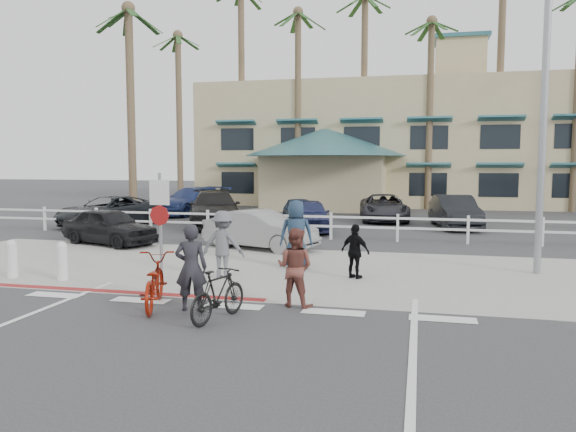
% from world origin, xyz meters
% --- Properties ---
extents(ground, '(140.00, 140.00, 0.00)m').
position_xyz_m(ground, '(0.00, 0.00, 0.00)').
color(ground, '#333335').
extents(bike_path, '(12.00, 16.00, 0.01)m').
position_xyz_m(bike_path, '(0.00, -2.00, 0.00)').
color(bike_path, '#333335').
rests_on(bike_path, ground).
extents(sidewalk_plaza, '(22.00, 7.00, 0.01)m').
position_xyz_m(sidewalk_plaza, '(0.00, 4.50, 0.01)').
color(sidewalk_plaza, gray).
rests_on(sidewalk_plaza, ground).
extents(cross_street, '(40.00, 5.00, 0.01)m').
position_xyz_m(cross_street, '(0.00, 8.50, 0.00)').
color(cross_street, '#333335').
rests_on(cross_street, ground).
extents(parking_lot, '(50.00, 16.00, 0.01)m').
position_xyz_m(parking_lot, '(0.00, 18.00, 0.00)').
color(parking_lot, '#333335').
rests_on(parking_lot, ground).
extents(curb_red, '(7.00, 0.25, 0.02)m').
position_xyz_m(curb_red, '(-3.00, 1.20, 0.01)').
color(curb_red, maroon).
rests_on(curb_red, ground).
extents(rail_fence, '(29.40, 0.16, 1.00)m').
position_xyz_m(rail_fence, '(0.50, 10.50, 0.50)').
color(rail_fence, silver).
rests_on(rail_fence, ground).
extents(building, '(28.00, 16.00, 11.30)m').
position_xyz_m(building, '(2.00, 31.00, 5.65)').
color(building, '#C3B486').
rests_on(building, ground).
extents(sign_post, '(0.50, 0.10, 2.90)m').
position_xyz_m(sign_post, '(-2.30, 2.20, 1.45)').
color(sign_post, gray).
rests_on(sign_post, ground).
extents(bollard_0, '(0.26, 0.26, 0.95)m').
position_xyz_m(bollard_0, '(-4.80, 2.00, 0.47)').
color(bollard_0, silver).
rests_on(bollard_0, ground).
extents(bollard_1, '(0.26, 0.26, 0.95)m').
position_xyz_m(bollard_1, '(-6.20, 2.00, 0.47)').
color(bollard_1, silver).
rests_on(bollard_1, ground).
extents(streetlight_0, '(0.60, 2.00, 9.00)m').
position_xyz_m(streetlight_0, '(6.50, 5.50, 4.50)').
color(streetlight_0, gray).
rests_on(streetlight_0, ground).
extents(palm_0, '(4.00, 4.00, 15.00)m').
position_xyz_m(palm_0, '(-16.00, 26.00, 7.50)').
color(palm_0, '#1C4018').
rests_on(palm_0, ground).
extents(palm_1, '(4.00, 4.00, 13.00)m').
position_xyz_m(palm_1, '(-12.00, 25.00, 6.50)').
color(palm_1, '#1C4018').
rests_on(palm_1, ground).
extents(palm_2, '(4.00, 4.00, 16.00)m').
position_xyz_m(palm_2, '(-8.00, 26.00, 8.00)').
color(palm_2, '#1C4018').
rests_on(palm_2, ground).
extents(palm_3, '(4.00, 4.00, 14.00)m').
position_xyz_m(palm_3, '(-4.00, 25.00, 7.00)').
color(palm_3, '#1C4018').
rests_on(palm_3, ground).
extents(palm_4, '(4.00, 4.00, 15.00)m').
position_xyz_m(palm_4, '(0.00, 26.00, 7.50)').
color(palm_4, '#1C4018').
rests_on(palm_4, ground).
extents(palm_5, '(4.00, 4.00, 13.00)m').
position_xyz_m(palm_5, '(4.00, 25.00, 6.50)').
color(palm_5, '#1C4018').
rests_on(palm_5, ground).
extents(palm_6, '(4.00, 4.00, 17.00)m').
position_xyz_m(palm_6, '(8.00, 26.00, 8.50)').
color(palm_6, '#1C4018').
rests_on(palm_6, ground).
extents(palm_10, '(4.00, 4.00, 12.00)m').
position_xyz_m(palm_10, '(-10.00, 15.00, 6.00)').
color(palm_10, '#1C4018').
rests_on(palm_10, ground).
extents(bike_red, '(1.28, 2.10, 1.04)m').
position_xyz_m(bike_red, '(-1.48, 0.18, 0.52)').
color(bike_red, maroon).
rests_on(bike_red, ground).
extents(rider_red, '(0.70, 0.54, 1.69)m').
position_xyz_m(rider_red, '(-0.68, 0.15, 0.84)').
color(rider_red, black).
rests_on(rider_red, ground).
extents(bike_black, '(0.88, 1.64, 0.95)m').
position_xyz_m(bike_black, '(0.06, -0.37, 0.48)').
color(bike_black, black).
rests_on(bike_black, ground).
extents(rider_black, '(0.86, 0.73, 1.57)m').
position_xyz_m(rider_black, '(1.18, 0.92, 0.78)').
color(rider_black, brown).
rests_on(rider_black, ground).
extents(pedestrian_a, '(1.08, 0.63, 1.66)m').
position_xyz_m(pedestrian_a, '(-1.14, 3.21, 0.83)').
color(pedestrian_a, '#57585F').
rests_on(pedestrian_a, ground).
extents(pedestrian_child, '(0.85, 0.65, 1.35)m').
position_xyz_m(pedestrian_child, '(2.05, 3.82, 0.67)').
color(pedestrian_child, black).
rests_on(pedestrian_child, ground).
extents(pedestrian_b, '(1.01, 0.78, 1.84)m').
position_xyz_m(pedestrian_b, '(0.34, 4.87, 0.92)').
color(pedestrian_b, '#1D3047').
rests_on(pedestrian_b, ground).
extents(car_white_sedan, '(4.10, 2.50, 1.28)m').
position_xyz_m(car_white_sedan, '(-1.52, 7.84, 0.64)').
color(car_white_sedan, gray).
rests_on(car_white_sedan, ground).
extents(car_red_compact, '(4.01, 2.69, 1.27)m').
position_xyz_m(car_red_compact, '(-6.89, 7.62, 0.63)').
color(car_red_compact, black).
rests_on(car_red_compact, ground).
extents(lot_car_0, '(3.84, 5.31, 1.34)m').
position_xyz_m(lot_car_0, '(-9.89, 12.58, 0.67)').
color(lot_car_0, black).
rests_on(lot_car_0, ground).
extents(lot_car_1, '(4.06, 5.79, 1.56)m').
position_xyz_m(lot_car_1, '(-5.31, 13.64, 0.78)').
color(lot_car_1, black).
rests_on(lot_car_1, ground).
extents(lot_car_2, '(2.44, 3.84, 1.22)m').
position_xyz_m(lot_car_2, '(-1.82, 15.31, 0.61)').
color(lot_car_2, navy).
rests_on(lot_car_2, ground).
extents(lot_car_3, '(2.20, 4.49, 1.42)m').
position_xyz_m(lot_car_3, '(5.03, 15.38, 0.71)').
color(lot_car_3, black).
rests_on(lot_car_3, ground).
extents(lot_car_4, '(3.42, 5.47, 1.48)m').
position_xyz_m(lot_car_4, '(-8.48, 18.59, 0.74)').
color(lot_car_4, navy).
rests_on(lot_car_4, ground).
extents(lot_car_5, '(2.78, 4.90, 1.29)m').
position_xyz_m(lot_car_5, '(1.86, 17.64, 0.65)').
color(lot_car_5, '#292930').
rests_on(lot_car_5, ground).
extents(lot_car_6, '(2.59, 4.18, 1.33)m').
position_xyz_m(lot_car_6, '(-0.88, 12.86, 0.66)').
color(lot_car_6, '#1F254F').
rests_on(lot_car_6, ground).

